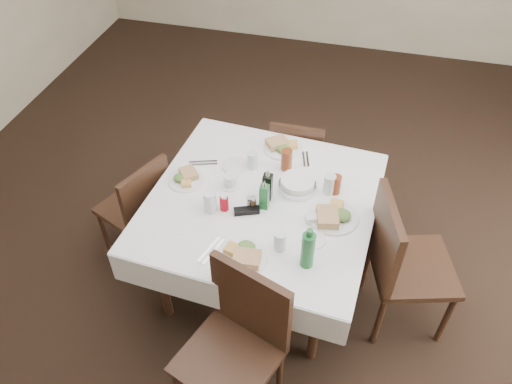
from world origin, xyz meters
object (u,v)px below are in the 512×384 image
bread_basket (297,184)px  green_bottle (308,250)px  chair_east (399,259)px  chair_west (140,205)px  water_n (252,160)px  water_w (210,202)px  water_e (329,184)px  ketchup_bottle (224,203)px  dining_table (262,208)px  oil_cruet_green (264,196)px  chair_south (238,337)px  oil_cruet_dark (268,186)px  coffee_mug (230,181)px  water_s (280,241)px  chair_north (297,157)px

bread_basket → green_bottle: bearing=-74.0°
chair_east → chair_west: size_ratio=1.18×
water_n → water_w: (-0.14, -0.44, 0.01)m
chair_east → water_e: chair_east is taller
bread_basket → ketchup_bottle: size_ratio=2.06×
water_n → water_e: water_e is taller
dining_table → oil_cruet_green: oil_cruet_green is taller
chair_south → chair_east: chair_east is taller
oil_cruet_dark → dining_table: bearing=-141.0°
water_n → oil_cruet_green: oil_cruet_green is taller
chair_south → chair_west: size_ratio=1.16×
chair_west → coffee_mug: bearing=5.4°
green_bottle → water_s: bearing=157.3°
bread_basket → green_bottle: 0.60m
water_s → oil_cruet_green: (-0.16, 0.30, 0.03)m
chair_east → water_w: 1.17m
water_s → dining_table: bearing=118.2°
chair_north → chair_south: bearing=-89.8°
coffee_mug → green_bottle: (0.58, -0.49, 0.08)m
dining_table → coffee_mug: bearing=163.4°
oil_cruet_dark → coffee_mug: (-0.25, 0.04, -0.06)m
bread_basket → water_s: bearing=-90.1°
dining_table → green_bottle: (0.35, -0.42, 0.20)m
chair_east → oil_cruet_dark: bearing=171.7°
water_w → oil_cruet_green: size_ratio=0.66×
water_n → ketchup_bottle: size_ratio=1.06×
water_n → ketchup_bottle: 0.41m
water_w → oil_cruet_dark: (0.30, 0.19, 0.03)m
bread_basket → oil_cruet_green: (-0.16, -0.21, 0.06)m
coffee_mug → chair_west: bearing=-174.6°
chair_south → bread_basket: chair_south is taller
chair_south → bread_basket: size_ratio=4.20×
dining_table → oil_cruet_dark: (0.03, 0.02, 0.18)m
water_e → dining_table: bearing=-156.8°
chair_south → bread_basket: (0.11, 0.98, 0.23)m
water_n → ketchup_bottle: bearing=-99.0°
water_n → green_bottle: size_ratio=0.44×
chair_west → oil_cruet_dark: size_ratio=3.72×
chair_south → bread_basket: bearing=83.8°
water_n → coffee_mug: 0.23m
chair_east → coffee_mug: 1.12m
bread_basket → chair_west: bearing=-172.4°
chair_west → oil_cruet_green: (0.89, -0.06, 0.37)m
ketchup_bottle → bread_basket: bearing=36.2°
water_e → oil_cruet_green: oil_cruet_green is taller
chair_north → ketchup_bottle: bearing=-106.4°
ketchup_bottle → green_bottle: green_bottle is taller
chair_south → chair_west: 1.26m
dining_table → water_s: water_s is taller
chair_east → coffee_mug: bearing=171.4°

